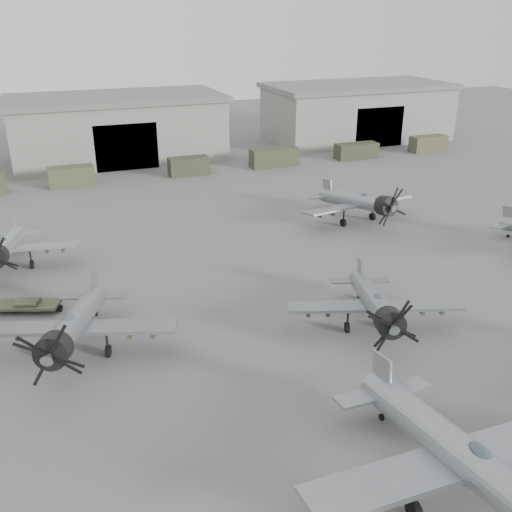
{
  "coord_description": "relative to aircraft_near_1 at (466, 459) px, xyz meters",
  "views": [
    {
      "loc": [
        -10.59,
        -19.32,
        19.29
      ],
      "look_at": [
        3.34,
        16.99,
        2.5
      ],
      "focal_mm": 40.0,
      "sensor_mm": 36.0,
      "label": 1
    }
  ],
  "objects": [
    {
      "name": "aircraft_far_1",
      "position": [
        13.99,
        31.98,
        -0.33
      ],
      "size": [
        12.18,
        10.96,
        4.83
      ],
      "rotation": [
        0.0,
        0.0,
        0.15
      ],
      "color": "gray",
      "rests_on": "ground"
    },
    {
      "name": "hangar_center",
      "position": [
        -3.8,
        67.57,
        1.84
      ],
      "size": [
        29.0,
        14.8,
        8.7
      ],
      "color": "gray",
      "rests_on": "ground"
    },
    {
      "name": "support_truck_7",
      "position": [
        39.52,
        55.6,
        -1.39
      ],
      "size": [
        5.44,
        2.2,
        2.28
      ],
      "primitive_type": "cube",
      "color": "#4A4B31",
      "rests_on": "ground"
    },
    {
      "name": "support_truck_3",
      "position": [
        -11.31,
        55.6,
        -1.36
      ],
      "size": [
        5.24,
        2.2,
        2.35
      ],
      "primitive_type": "cube",
      "color": "#484B31",
      "rests_on": "ground"
    },
    {
      "name": "support_truck_6",
      "position": [
        27.4,
        55.6,
        -1.47
      ],
      "size": [
        6.13,
        2.2,
        2.13
      ],
      "primitive_type": "cube",
      "color": "#363824",
      "rests_on": "ground"
    },
    {
      "name": "hangar_right",
      "position": [
        34.2,
        67.57,
        1.84
      ],
      "size": [
        29.0,
        14.8,
        8.7
      ],
      "color": "gray",
      "rests_on": "ground"
    },
    {
      "name": "aircraft_near_1",
      "position": [
        0.0,
        0.0,
        0.0
      ],
      "size": [
        13.83,
        12.44,
        5.57
      ],
      "rotation": [
        0.0,
        0.0,
        -0.0
      ],
      "color": "#92959A",
      "rests_on": "ground"
    },
    {
      "name": "aircraft_mid_1",
      "position": [
        -14.01,
        17.38,
        -0.32
      ],
      "size": [
        12.13,
        10.93,
        4.88
      ],
      "rotation": [
        0.0,
        0.0,
        -0.33
      ],
      "color": "gray",
      "rests_on": "ground"
    },
    {
      "name": "aircraft_far_0",
      "position": [
        -17.98,
        32.38,
        -0.5
      ],
      "size": [
        11.27,
        10.14,
        4.47
      ],
      "rotation": [
        0.0,
        0.0,
        -0.16
      ],
      "color": "#A1A3A9",
      "rests_on": "ground"
    },
    {
      "name": "ground",
      "position": [
        -3.8,
        5.6,
        -2.53
      ],
      "size": [
        220.0,
        220.0,
        0.0
      ],
      "primitive_type": "plane",
      "color": "slate",
      "rests_on": "ground"
    },
    {
      "name": "support_truck_5",
      "position": [
        14.8,
        55.6,
        -1.3
      ],
      "size": [
        6.49,
        2.2,
        2.47
      ],
      "primitive_type": "cube",
      "color": "#3B3F29",
      "rests_on": "ground"
    },
    {
      "name": "aircraft_mid_2",
      "position": [
        4.27,
        13.56,
        -0.47
      ],
      "size": [
        11.28,
        10.17,
        4.53
      ],
      "rotation": [
        0.0,
        0.0,
        -0.33
      ],
      "color": "gray",
      "rests_on": "ground"
    },
    {
      "name": "support_truck_4",
      "position": [
        3.05,
        55.6,
        -1.42
      ],
      "size": [
        5.11,
        2.2,
        2.22
      ],
      "primitive_type": "cube",
      "color": "#363B26",
      "rests_on": "ground"
    }
  ]
}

